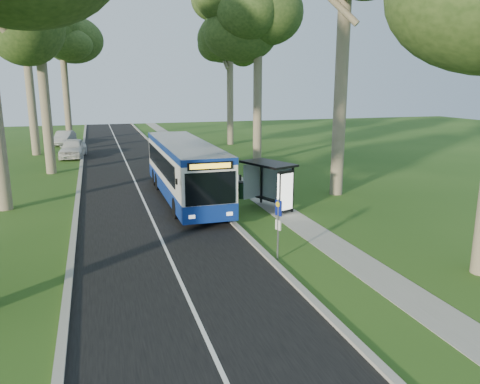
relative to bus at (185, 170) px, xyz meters
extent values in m
plane|color=#244816|center=(1.20, -7.40, -1.66)|extent=(120.00, 120.00, 0.00)
cube|color=black|center=(-2.30, 2.60, -1.65)|extent=(7.00, 100.00, 0.02)
cube|color=#9E9B93|center=(1.20, 2.60, -1.60)|extent=(0.25, 100.00, 0.12)
cube|color=#9E9B93|center=(-5.80, 2.60, -1.60)|extent=(0.25, 100.00, 0.12)
cube|color=white|center=(-2.30, 2.60, -1.64)|extent=(0.12, 100.00, 0.00)
cube|color=gray|center=(4.20, 2.60, -1.65)|extent=(1.50, 100.00, 0.02)
cube|color=white|center=(0.00, 0.01, 0.12)|extent=(2.52, 12.03, 2.86)
cube|color=navy|center=(0.00, 0.01, -0.91)|extent=(2.55, 12.06, 0.80)
cube|color=navy|center=(0.00, 0.01, 1.39)|extent=(2.55, 12.06, 0.32)
cube|color=black|center=(0.00, -6.02, 0.24)|extent=(2.26, 0.05, 1.45)
cube|color=yellow|center=(0.00, -6.06, 1.25)|extent=(1.80, 0.02, 0.22)
cube|color=black|center=(0.00, -5.95, -1.16)|extent=(2.41, 0.12, 0.30)
cylinder|color=black|center=(-1.13, -3.70, -1.14)|extent=(0.28, 1.04, 1.04)
cylinder|color=black|center=(1.13, -3.70, -1.14)|extent=(0.28, 1.04, 1.04)
cylinder|color=black|center=(-1.13, 3.52, -1.14)|extent=(0.28, 1.04, 1.04)
cylinder|color=black|center=(1.13, 3.52, -1.14)|extent=(0.28, 1.04, 1.04)
cylinder|color=gray|center=(1.50, -10.16, -0.51)|extent=(0.07, 0.07, 2.30)
cube|color=navy|center=(1.50, -10.16, 0.31)|extent=(0.14, 0.32, 0.57)
cylinder|color=yellow|center=(1.47, -10.16, 0.45)|extent=(0.08, 0.20, 0.20)
cube|color=white|center=(1.50, -10.16, -0.33)|extent=(0.14, 0.28, 0.37)
cube|color=black|center=(4.25, -4.55, -0.49)|extent=(0.12, 0.12, 2.34)
cube|color=black|center=(4.25, -2.16, -0.49)|extent=(0.12, 0.12, 2.34)
cube|color=black|center=(3.67, -3.36, 0.73)|extent=(2.46, 3.21, 0.11)
cube|color=silver|center=(4.33, -3.36, -0.40)|extent=(0.89, 2.24, 1.87)
cube|color=black|center=(3.67, -4.67, -0.49)|extent=(0.97, 0.49, 2.06)
cube|color=white|center=(3.67, -4.75, -0.49)|extent=(0.75, 0.30, 1.82)
cube|color=black|center=(3.95, -3.08, -1.24)|extent=(0.93, 1.70, 0.06)
cylinder|color=black|center=(3.08, -0.67, -1.21)|extent=(0.50, 0.50, 0.90)
cylinder|color=black|center=(3.08, -0.67, -0.74)|extent=(0.54, 0.54, 0.05)
imported|color=silver|center=(-6.52, 17.94, -0.83)|extent=(2.47, 5.04, 1.65)
imported|color=#AFB1B7|center=(-7.69, 27.42, -0.94)|extent=(2.33, 4.58, 1.44)
cylinder|color=#7A6B56|center=(-7.80, 10.60, 4.21)|extent=(0.70, 0.70, 11.75)
cylinder|color=#7A6B56|center=(-9.80, 20.60, 4.79)|extent=(0.73, 0.73, 12.91)
ellipsoid|color=#264018|center=(-9.80, 20.60, 11.62)|extent=(5.20, 5.20, 8.85)
cylinder|color=#7A6B56|center=(-7.30, 30.60, 4.51)|extent=(0.71, 0.71, 12.34)
ellipsoid|color=#264018|center=(-7.30, 30.60, 11.03)|extent=(5.20, 5.20, 8.46)
cylinder|color=#7A6B56|center=(8.70, -1.40, 4.80)|extent=(0.73, 0.73, 12.93)
cylinder|color=#7A6B56|center=(8.00, 10.60, 4.13)|extent=(0.69, 0.69, 11.58)
ellipsoid|color=#264018|center=(8.00, 10.60, 10.25)|extent=(5.20, 5.20, 7.94)
cylinder|color=#7A6B56|center=(9.20, 22.60, 3.76)|extent=(0.67, 0.67, 10.85)
ellipsoid|color=#264018|center=(9.20, 22.60, 9.50)|extent=(5.20, 5.20, 7.44)
camera|label=1|loc=(-4.69, -25.29, 4.70)|focal=35.00mm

